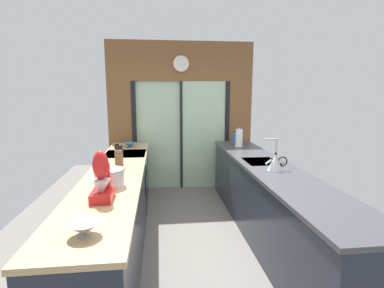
{
  "coord_description": "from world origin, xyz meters",
  "views": [
    {
      "loc": [
        -0.42,
        -3.05,
        1.8
      ],
      "look_at": [
        0.03,
        0.88,
        1.11
      ],
      "focal_mm": 27.64,
      "sensor_mm": 36.0,
      "label": 1
    }
  ],
  "objects_px": {
    "knife_block": "(119,158)",
    "mixing_bowl_near": "(84,229)",
    "stock_pot": "(109,178)",
    "paper_towel_roll": "(239,138)",
    "stand_mixer": "(102,181)",
    "soap_bottle": "(234,138)",
    "mixing_bowl_far": "(130,145)",
    "kettle": "(275,163)",
    "oven_range": "(127,184)"
  },
  "relations": [
    {
      "from": "knife_block",
      "to": "kettle",
      "type": "xyz_separation_m",
      "value": [
        1.78,
        -0.34,
        -0.02
      ]
    },
    {
      "from": "soap_bottle",
      "to": "mixing_bowl_far",
      "type": "bearing_deg",
      "value": -174.56
    },
    {
      "from": "oven_range",
      "to": "soap_bottle",
      "type": "relative_size",
      "value": 4.28
    },
    {
      "from": "mixing_bowl_near",
      "to": "mixing_bowl_far",
      "type": "relative_size",
      "value": 1.02
    },
    {
      "from": "mixing_bowl_near",
      "to": "knife_block",
      "type": "bearing_deg",
      "value": 90.0
    },
    {
      "from": "mixing_bowl_far",
      "to": "knife_block",
      "type": "xyz_separation_m",
      "value": [
        -0.0,
        -1.31,
        0.07
      ]
    },
    {
      "from": "stand_mixer",
      "to": "stock_pot",
      "type": "relative_size",
      "value": 1.5
    },
    {
      "from": "kettle",
      "to": "paper_towel_roll",
      "type": "xyz_separation_m",
      "value": [
        -0.0,
        1.53,
        0.05
      ]
    },
    {
      "from": "paper_towel_roll",
      "to": "stand_mixer",
      "type": "bearing_deg",
      "value": -128.13
    },
    {
      "from": "kettle",
      "to": "stock_pot",
      "type": "bearing_deg",
      "value": -168.33
    },
    {
      "from": "soap_bottle",
      "to": "mixing_bowl_near",
      "type": "bearing_deg",
      "value": -119.24
    },
    {
      "from": "oven_range",
      "to": "stock_pot",
      "type": "bearing_deg",
      "value": -89.31
    },
    {
      "from": "mixing_bowl_near",
      "to": "stand_mixer",
      "type": "relative_size",
      "value": 0.49
    },
    {
      "from": "soap_bottle",
      "to": "stock_pot",
      "type": "bearing_deg",
      "value": -129.09
    },
    {
      "from": "oven_range",
      "to": "mixing_bowl_far",
      "type": "distance_m",
      "value": 0.7
    },
    {
      "from": "stand_mixer",
      "to": "oven_range",
      "type": "bearing_deg",
      "value": 90.56
    },
    {
      "from": "oven_range",
      "to": "knife_block",
      "type": "xyz_separation_m",
      "value": [
        0.02,
        -0.82,
        0.58
      ]
    },
    {
      "from": "mixing_bowl_far",
      "to": "soap_bottle",
      "type": "xyz_separation_m",
      "value": [
        1.78,
        0.17,
        0.05
      ]
    },
    {
      "from": "knife_block",
      "to": "stock_pot",
      "type": "xyz_separation_m",
      "value": [
        0.0,
        -0.71,
        -0.03
      ]
    },
    {
      "from": "stand_mixer",
      "to": "kettle",
      "type": "distance_m",
      "value": 1.93
    },
    {
      "from": "oven_range",
      "to": "stock_pot",
      "type": "relative_size",
      "value": 3.28
    },
    {
      "from": "mixing_bowl_far",
      "to": "soap_bottle",
      "type": "height_order",
      "value": "soap_bottle"
    },
    {
      "from": "mixing_bowl_near",
      "to": "knife_block",
      "type": "height_order",
      "value": "knife_block"
    },
    {
      "from": "mixing_bowl_far",
      "to": "stand_mixer",
      "type": "distance_m",
      "value": 2.39
    },
    {
      "from": "stand_mixer",
      "to": "stock_pot",
      "type": "xyz_separation_m",
      "value": [
        -0.0,
        0.37,
        -0.08
      ]
    },
    {
      "from": "knife_block",
      "to": "stand_mixer",
      "type": "height_order",
      "value": "stand_mixer"
    },
    {
      "from": "stand_mixer",
      "to": "kettle",
      "type": "height_order",
      "value": "stand_mixer"
    },
    {
      "from": "mixing_bowl_near",
      "to": "kettle",
      "type": "distance_m",
      "value": 2.24
    },
    {
      "from": "mixing_bowl_far",
      "to": "stock_pot",
      "type": "height_order",
      "value": "stock_pot"
    },
    {
      "from": "kettle",
      "to": "soap_bottle",
      "type": "distance_m",
      "value": 1.82
    },
    {
      "from": "mixing_bowl_far",
      "to": "stock_pot",
      "type": "bearing_deg",
      "value": -90.0
    },
    {
      "from": "stock_pot",
      "to": "kettle",
      "type": "height_order",
      "value": "kettle"
    },
    {
      "from": "knife_block",
      "to": "soap_bottle",
      "type": "bearing_deg",
      "value": 39.75
    },
    {
      "from": "stock_pot",
      "to": "paper_towel_roll",
      "type": "bearing_deg",
      "value": 46.88
    },
    {
      "from": "knife_block",
      "to": "paper_towel_roll",
      "type": "relative_size",
      "value": 0.93
    },
    {
      "from": "oven_range",
      "to": "paper_towel_roll",
      "type": "relative_size",
      "value": 2.95
    },
    {
      "from": "soap_bottle",
      "to": "paper_towel_roll",
      "type": "relative_size",
      "value": 0.69
    },
    {
      "from": "stock_pot",
      "to": "kettle",
      "type": "bearing_deg",
      "value": 11.67
    },
    {
      "from": "oven_range",
      "to": "stand_mixer",
      "type": "height_order",
      "value": "stand_mixer"
    },
    {
      "from": "oven_range",
      "to": "kettle",
      "type": "relative_size",
      "value": 3.51
    },
    {
      "from": "mixing_bowl_near",
      "to": "knife_block",
      "type": "xyz_separation_m",
      "value": [
        -0.0,
        1.7,
        0.07
      ]
    },
    {
      "from": "mixing_bowl_near",
      "to": "paper_towel_roll",
      "type": "bearing_deg",
      "value": 58.37
    },
    {
      "from": "knife_block",
      "to": "stand_mixer",
      "type": "relative_size",
      "value": 0.69
    },
    {
      "from": "stock_pot",
      "to": "paper_towel_roll",
      "type": "xyz_separation_m",
      "value": [
        1.78,
        1.9,
        0.06
      ]
    },
    {
      "from": "mixing_bowl_near",
      "to": "paper_towel_roll",
      "type": "xyz_separation_m",
      "value": [
        1.78,
        2.89,
        0.09
      ]
    },
    {
      "from": "soap_bottle",
      "to": "paper_towel_roll",
      "type": "bearing_deg",
      "value": -90.0
    },
    {
      "from": "stock_pot",
      "to": "kettle",
      "type": "distance_m",
      "value": 1.82
    },
    {
      "from": "oven_range",
      "to": "soap_bottle",
      "type": "height_order",
      "value": "soap_bottle"
    },
    {
      "from": "knife_block",
      "to": "mixing_bowl_near",
      "type": "bearing_deg",
      "value": -90.0
    },
    {
      "from": "stand_mixer",
      "to": "kettle",
      "type": "bearing_deg",
      "value": 22.4
    }
  ]
}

